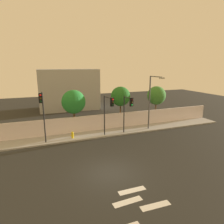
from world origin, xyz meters
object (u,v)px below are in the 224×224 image
(roadside_tree_rightmost, at_px, (156,96))
(traffic_light_right, at_px, (42,107))
(traffic_light_center, at_px, (128,107))
(street_lamp_curbside, at_px, (151,98))
(traffic_light_left, at_px, (109,108))
(fire_hydrant, at_px, (72,135))
(roadside_tree_midleft, at_px, (74,102))
(roadside_tree_midright, at_px, (121,96))

(roadside_tree_rightmost, bearing_deg, traffic_light_right, -167.05)
(traffic_light_center, height_order, street_lamp_curbside, street_lamp_curbside)
(traffic_light_left, distance_m, traffic_light_center, 2.25)
(fire_hydrant, relative_size, roadside_tree_midleft, 0.15)
(street_lamp_curbside, height_order, fire_hydrant, street_lamp_curbside)
(traffic_light_right, bearing_deg, roadside_tree_midleft, 43.88)
(traffic_light_right, relative_size, fire_hydrant, 7.02)
(traffic_light_right, height_order, roadside_tree_midleft, traffic_light_right)
(roadside_tree_midright, relative_size, roadside_tree_rightmost, 1.03)
(street_lamp_curbside, height_order, roadside_tree_rightmost, street_lamp_curbside)
(roadside_tree_rightmost, bearing_deg, traffic_light_left, -155.36)
(traffic_light_center, height_order, traffic_light_right, traffic_light_right)
(street_lamp_curbside, relative_size, fire_hydrant, 8.78)
(traffic_light_left, height_order, street_lamp_curbside, street_lamp_curbside)
(street_lamp_curbside, relative_size, roadside_tree_midleft, 1.29)
(roadside_tree_midright, bearing_deg, roadside_tree_rightmost, 0.00)
(street_lamp_curbside, bearing_deg, fire_hydrant, 178.11)
(traffic_light_center, xyz_separation_m, roadside_tree_rightmost, (6.00, 3.76, 0.40))
(traffic_light_left, height_order, traffic_light_center, traffic_light_left)
(traffic_light_left, distance_m, roadside_tree_midleft, 4.79)
(traffic_light_left, relative_size, street_lamp_curbside, 0.69)
(roadside_tree_midright, bearing_deg, fire_hydrant, -157.64)
(roadside_tree_midleft, distance_m, roadside_tree_rightmost, 11.19)
(fire_hydrant, bearing_deg, street_lamp_curbside, -1.89)
(traffic_light_left, relative_size, fire_hydrant, 6.08)
(fire_hydrant, distance_m, roadside_tree_rightmost, 12.63)
(fire_hydrant, height_order, roadside_tree_midright, roadside_tree_midright)
(traffic_light_center, height_order, roadside_tree_midleft, roadside_tree_midleft)
(traffic_light_left, distance_m, roadside_tree_rightmost, 9.09)
(street_lamp_curbside, bearing_deg, roadside_tree_midleft, 160.29)
(roadside_tree_rightmost, bearing_deg, traffic_light_center, -147.96)
(traffic_light_left, relative_size, traffic_light_center, 1.04)
(roadside_tree_midright, bearing_deg, traffic_light_center, -100.90)
(roadside_tree_midleft, xyz_separation_m, roadside_tree_midright, (5.91, 0.00, 0.31))
(fire_hydrant, bearing_deg, roadside_tree_midright, 22.36)
(traffic_light_center, distance_m, roadside_tree_midright, 3.87)
(roadside_tree_rightmost, bearing_deg, roadside_tree_midleft, 180.00)
(street_lamp_curbside, xyz_separation_m, roadside_tree_midright, (-2.57, 3.04, -0.13))
(fire_hydrant, bearing_deg, traffic_light_left, -15.97)
(traffic_light_center, bearing_deg, traffic_light_right, 177.52)
(traffic_light_center, bearing_deg, traffic_light_left, -179.28)
(roadside_tree_midleft, bearing_deg, roadside_tree_midright, 0.00)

